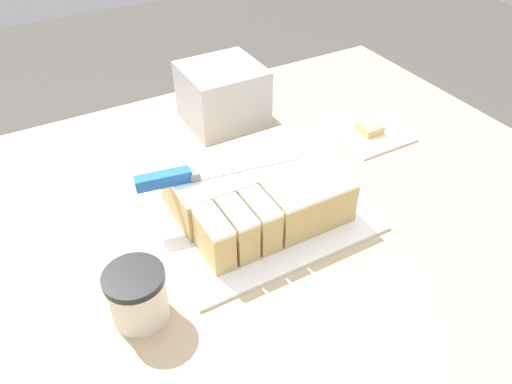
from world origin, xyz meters
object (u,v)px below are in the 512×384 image
at_px(coffee_cup, 137,295).
at_px(brownie, 370,128).
at_px(cake_board, 256,211).
at_px(knife, 184,176).
at_px(storage_box, 223,95).
at_px(cake, 257,191).

distance_m(coffee_cup, brownie, 0.65).
bearing_deg(cake_board, knife, 159.19).
height_order(brownie, storage_box, storage_box).
xyz_separation_m(cake_board, coffee_cup, (-0.26, -0.12, 0.04)).
xyz_separation_m(knife, storage_box, (0.21, 0.27, -0.03)).
bearing_deg(knife, cake, -9.92).
xyz_separation_m(cake, coffee_cup, (-0.26, -0.12, -0.00)).
relative_size(cake, brownie, 5.85).
bearing_deg(coffee_cup, storage_box, 51.10).
xyz_separation_m(knife, brownie, (0.46, 0.06, -0.08)).
distance_m(cake, coffee_cup, 0.29).
bearing_deg(coffee_cup, brownie, 20.19).
bearing_deg(cake_board, coffee_cup, -155.61).
height_order(cake_board, storage_box, storage_box).
relative_size(cake_board, storage_box, 2.19).
height_order(cake_board, coffee_cup, coffee_cup).
distance_m(knife, storage_box, 0.34).
bearing_deg(storage_box, knife, -126.96).
bearing_deg(knife, storage_box, 62.42).
relative_size(cake_board, brownie, 7.74).
relative_size(cake, knife, 0.97).
bearing_deg(cake_board, cake, 37.98).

